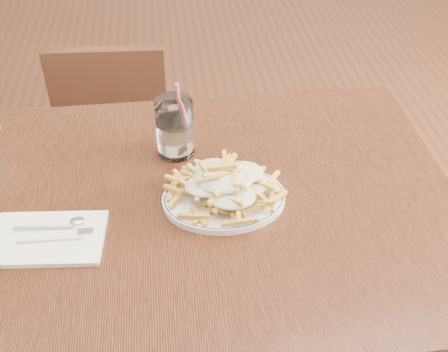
{
  "coord_description": "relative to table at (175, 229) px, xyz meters",
  "views": [
    {
      "loc": [
        0.0,
        -0.86,
        1.54
      ],
      "look_at": [
        0.11,
        -0.01,
        0.82
      ],
      "focal_mm": 45.0,
      "sensor_mm": 36.0,
      "label": 1
    }
  ],
  "objects": [
    {
      "name": "table",
      "position": [
        0.0,
        0.0,
        0.0
      ],
      "size": [
        1.2,
        0.8,
        0.75
      ],
      "color": "black",
      "rests_on": "ground"
    },
    {
      "name": "loaded_fries",
      "position": [
        0.11,
        -0.01,
        0.13
      ],
      "size": [
        0.28,
        0.25,
        0.07
      ],
      "color": "gold",
      "rests_on": "fries_plate"
    },
    {
      "name": "water_glass",
      "position": [
        0.02,
        0.17,
        0.14
      ],
      "size": [
        0.08,
        0.08,
        0.19
      ],
      "color": "white",
      "rests_on": "table"
    },
    {
      "name": "napkin",
      "position": [
        -0.24,
        -0.08,
        0.08
      ],
      "size": [
        0.23,
        0.16,
        0.01
      ],
      "primitive_type": "cube",
      "rotation": [
        0.0,
        0.0,
        -0.09
      ],
      "color": "white",
      "rests_on": "table"
    },
    {
      "name": "cutlery",
      "position": [
        -0.25,
        -0.07,
        0.09
      ],
      "size": [
        0.16,
        0.05,
        0.01
      ],
      "color": "silver",
      "rests_on": "napkin"
    },
    {
      "name": "chair_far",
      "position": [
        -0.17,
        0.74,
        -0.23
      ],
      "size": [
        0.38,
        0.38,
        0.78
      ],
      "color": "black",
      "rests_on": "ground"
    },
    {
      "name": "fries_plate",
      "position": [
        0.11,
        -0.01,
        0.09
      ],
      "size": [
        0.27,
        0.24,
        0.02
      ],
      "color": "white",
      "rests_on": "table"
    }
  ]
}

